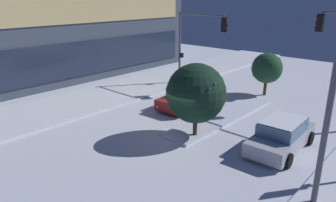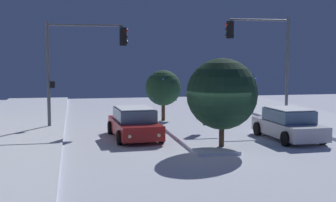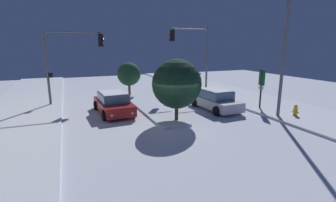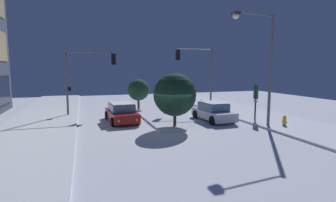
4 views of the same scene
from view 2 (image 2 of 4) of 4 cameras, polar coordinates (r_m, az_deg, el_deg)
ground at (r=19.16m, az=6.05°, el=-6.34°), size 52.00×52.00×0.00m
median_strip at (r=22.75m, az=2.87°, el=-4.25°), size 9.00×1.80×0.14m
car_near at (r=22.64m, az=14.58°, el=-2.83°), size 4.55×2.15×1.49m
car_far at (r=22.29m, az=-4.15°, el=-2.79°), size 4.68×2.33×1.49m
traffic_light_corner_near_right at (r=28.41m, az=11.66°, el=6.25°), size 0.32×4.05×6.27m
traffic_light_corner_far_right at (r=25.94m, az=-10.73°, el=5.59°), size 0.32×4.46×5.82m
decorated_tree_median at (r=19.49m, az=6.65°, el=0.87°), size 2.99×2.99×3.86m
decorated_tree_left_of_median at (r=28.32m, az=-0.59°, el=1.61°), size 2.18×2.18×3.10m
construction_cone at (r=32.66m, az=12.55°, el=-1.05°), size 0.36×0.36×0.55m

